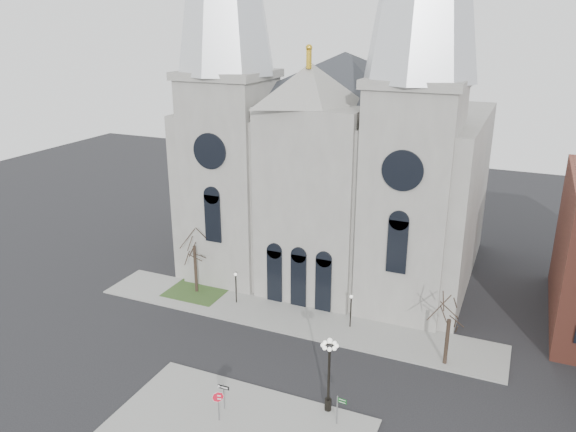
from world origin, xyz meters
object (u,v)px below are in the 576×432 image
at_px(stop_sign, 218,400).
at_px(one_way_sign, 224,392).
at_px(globe_lamp, 329,366).
at_px(street_name_sign, 338,408).

xyz_separation_m(stop_sign, one_way_sign, (-0.28, 1.26, -0.29)).
height_order(globe_lamp, street_name_sign, globe_lamp).
height_order(one_way_sign, street_name_sign, street_name_sign).
bearing_deg(stop_sign, street_name_sign, 5.13).
bearing_deg(one_way_sign, stop_sign, -78.91).
xyz_separation_m(globe_lamp, street_name_sign, (1.15, -1.17, -2.40)).
height_order(globe_lamp, one_way_sign, globe_lamp).
distance_m(stop_sign, globe_lamp, 8.17).
bearing_deg(globe_lamp, street_name_sign, -45.40).
bearing_deg(globe_lamp, stop_sign, -148.27).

